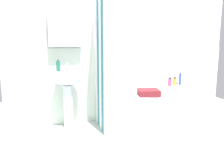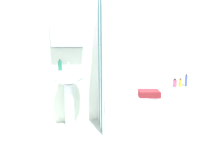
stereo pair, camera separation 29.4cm
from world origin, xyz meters
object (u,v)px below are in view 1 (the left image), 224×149
shampoo_bottle (180,79)px  soap_dispenser (58,66)px  towel_folded (149,92)px  lotion_bottle (170,82)px  sink (68,87)px  bathtub (151,107)px  conditioner_bottle (175,82)px

shampoo_bottle → soap_dispenser: bearing=-178.3°
towel_folded → lotion_bottle: bearing=35.9°
sink → bathtub: 1.35m
conditioner_bottle → towel_folded: (-0.75, -0.48, -0.03)m
sink → bathtub: size_ratio=0.54×
lotion_bottle → towel_folded: lotion_bottle is taller
bathtub → conditioner_bottle: (0.60, 0.26, 0.33)m
soap_dispenser → towel_folded: 1.38m
sink → shampoo_bottle: (2.00, 0.13, -0.01)m
sink → bathtub: sink is taller
bathtub → lotion_bottle: (0.49, 0.25, 0.33)m
sink → lotion_bottle: 1.78m
bathtub → towel_folded: (-0.16, -0.21, 0.30)m
bathtub → lotion_bottle: lotion_bottle is taller
lotion_bottle → towel_folded: bearing=-144.1°
shampoo_bottle → conditioner_bottle: size_ratio=1.47×
soap_dispenser → towel_folded: soap_dispenser is taller
lotion_bottle → shampoo_bottle: bearing=3.9°
sink → shampoo_bottle: bearing=3.8°
lotion_bottle → soap_dispenser: bearing=-178.6°
sink → shampoo_bottle: sink is taller
sink → lotion_bottle: sink is taller
sink → shampoo_bottle: 2.00m
sink → towel_folded: 1.19m
conditioner_bottle → towel_folded: conditioner_bottle is taller
towel_folded → shampoo_bottle: bearing=29.1°
sink → towel_folded: size_ratio=2.95×
sink → lotion_bottle: bearing=3.8°
soap_dispenser → lotion_bottle: soap_dispenser is taller
soap_dispenser → conditioner_bottle: (2.01, 0.06, -0.36)m
conditioner_bottle → towel_folded: 0.89m
soap_dispenser → shampoo_bottle: soap_dispenser is taller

